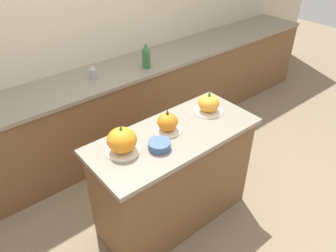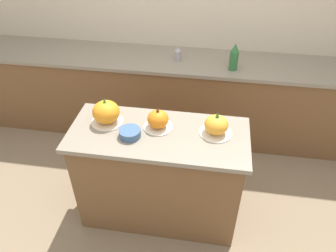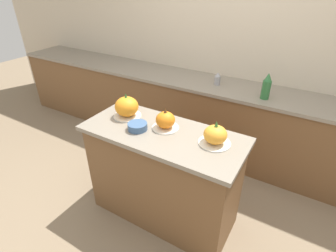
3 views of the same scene
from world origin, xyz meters
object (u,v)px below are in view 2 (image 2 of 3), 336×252
(bottle_short, at_px, (178,54))
(mixing_bowl, at_px, (130,133))
(pumpkin_cake_left, at_px, (106,113))
(pumpkin_cake_right, at_px, (216,126))
(bottle_tall, at_px, (234,57))
(pumpkin_cake_center, at_px, (158,120))

(bottle_short, bearing_deg, mixing_bowl, -98.05)
(mixing_bowl, bearing_deg, pumpkin_cake_left, 147.34)
(pumpkin_cake_left, xyz_separation_m, pumpkin_cake_right, (0.80, -0.01, -0.02))
(pumpkin_cake_right, bearing_deg, pumpkin_cake_left, 179.48)
(pumpkin_cake_right, bearing_deg, bottle_tall, 83.11)
(pumpkin_cake_right, xyz_separation_m, bottle_tall, (0.12, 0.99, 0.05))
(bottle_tall, bearing_deg, pumpkin_cake_right, -96.89)
(bottle_short, xyz_separation_m, mixing_bowl, (-0.17, -1.23, -0.03))
(pumpkin_cake_right, distance_m, bottle_tall, 1.00)
(pumpkin_cake_center, xyz_separation_m, bottle_short, (-0.00, 1.10, -0.01))
(pumpkin_cake_right, bearing_deg, bottle_short, 110.74)
(pumpkin_cake_left, xyz_separation_m, mixing_bowl, (0.21, -0.13, -0.06))
(bottle_short, bearing_deg, pumpkin_cake_center, -89.85)
(bottle_short, bearing_deg, bottle_tall, -11.93)
(pumpkin_cake_left, bearing_deg, mixing_bowl, -32.66)
(pumpkin_cake_center, bearing_deg, bottle_short, 90.15)
(pumpkin_cake_right, height_order, bottle_short, pumpkin_cake_right)
(bottle_short, distance_m, mixing_bowl, 1.24)
(pumpkin_cake_right, relative_size, bottle_short, 1.72)
(bottle_tall, height_order, bottle_short, bottle_tall)
(pumpkin_cake_left, xyz_separation_m, bottle_short, (0.38, 1.09, -0.02))
(bottle_tall, relative_size, bottle_short, 1.90)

